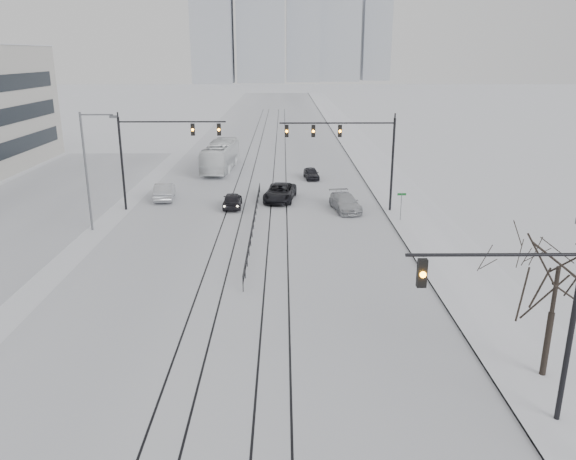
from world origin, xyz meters
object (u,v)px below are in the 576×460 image
object	(u,v)px
traffic_mast_near	(528,310)
sedan_nb_right	(345,203)
sedan_sb_outer	(164,191)
bare_tree	(557,279)
sedan_nb_far	(311,174)
box_truck	(220,156)
sedan_nb_front	(280,193)
sedan_sb_inner	(232,200)

from	to	relation	value
traffic_mast_near	sedan_nb_right	size ratio (longest dim) A/B	1.41
sedan_nb_right	sedan_sb_outer	bearing A→B (deg)	156.62
sedan_sb_outer	traffic_mast_near	bearing A→B (deg)	113.95
sedan_nb_right	bare_tree	bearing A→B (deg)	-87.81
traffic_mast_near	sedan_nb_far	bearing A→B (deg)	97.29
sedan_sb_outer	sedan_nb_far	world-z (taller)	sedan_sb_outer
sedan_sb_outer	box_truck	size ratio (longest dim) A/B	0.41
bare_tree	box_truck	size ratio (longest dim) A/B	0.53
traffic_mast_near	bare_tree	world-z (taller)	traffic_mast_near
sedan_nb_far	sedan_nb_front	bearing A→B (deg)	-115.77
traffic_mast_near	box_truck	bearing A→B (deg)	108.43
sedan_sb_inner	sedan_nb_right	size ratio (longest dim) A/B	0.81
sedan_sb_outer	sedan_nb_right	xyz separation A→B (m)	(16.47, -4.03, -0.06)
sedan_sb_inner	sedan_sb_outer	bearing A→B (deg)	-25.81
sedan_sb_outer	box_truck	bearing A→B (deg)	-111.45
sedan_nb_right	sedan_nb_far	size ratio (longest dim) A/B	1.39
bare_tree	sedan_nb_right	xyz separation A→B (m)	(-5.53, 26.44, -3.77)
sedan_sb_inner	sedan_nb_far	distance (m)	14.12
bare_tree	sedan_sb_outer	distance (m)	37.76
bare_tree	sedan_nb_front	distance (m)	32.19
sedan_sb_inner	sedan_sb_outer	size ratio (longest dim) A/B	0.85
box_truck	sedan_nb_front	bearing A→B (deg)	119.73
traffic_mast_near	sedan_nb_right	distance (m)	29.85
traffic_mast_near	sedan_nb_right	bearing A→B (deg)	96.04
sedan_nb_far	traffic_mast_near	bearing A→B (deg)	-88.89
sedan_sb_outer	sedan_nb_front	xyz separation A→B (m)	(10.79, -0.52, -0.01)
traffic_mast_near	sedan_sb_outer	bearing A→B (deg)	120.33
bare_tree	traffic_mast_near	bearing A→B (deg)	-128.76
bare_tree	sedan_sb_outer	world-z (taller)	bare_tree
sedan_sb_inner	box_truck	size ratio (longest dim) A/B	0.35
sedan_nb_far	box_truck	distance (m)	11.60
sedan_sb_outer	box_truck	distance (m)	14.52
sedan_sb_inner	sedan_sb_outer	distance (m)	7.25
sedan_nb_front	traffic_mast_near	bearing A→B (deg)	-66.77
sedan_nb_far	box_truck	size ratio (longest dim) A/B	0.31
bare_tree	box_truck	world-z (taller)	bare_tree
sedan_sb_inner	sedan_nb_front	size ratio (longest dim) A/B	0.73
sedan_sb_outer	sedan_sb_inner	bearing A→B (deg)	149.22
sedan_sb_inner	sedan_sb_outer	xyz separation A→B (m)	(-6.60, 2.99, 0.09)
sedan_sb_inner	sedan_nb_front	world-z (taller)	sedan_nb_front
traffic_mast_near	bare_tree	bearing A→B (deg)	51.24
traffic_mast_near	sedan_nb_far	distance (m)	42.93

